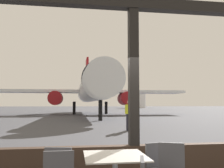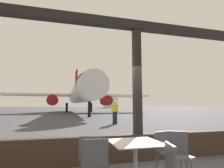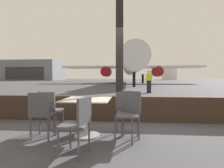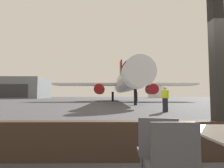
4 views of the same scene
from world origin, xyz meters
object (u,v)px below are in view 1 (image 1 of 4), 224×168
at_px(cafe_chair_window_right, 159,165).
at_px(ground_crew_worker, 129,115).
at_px(fuel_storage_tank, 136,100).
at_px(airplane, 92,89).
at_px(cafe_chair_window_left, 171,168).

bearing_deg(cafe_chair_window_right, ground_crew_worker, 80.30).
relative_size(ground_crew_worker, fuel_storage_tank, 0.23).
height_order(cafe_chair_window_right, airplane, airplane).
bearing_deg(airplane, cafe_chair_window_right, -91.72).
relative_size(airplane, fuel_storage_tank, 4.19).
relative_size(cafe_chair_window_left, airplane, 0.03).
xyz_separation_m(cafe_chair_window_right, fuel_storage_tank, (21.47, 87.56, 2.47)).
distance_m(cafe_chair_window_right, fuel_storage_tank, 90.19).
height_order(cafe_chair_window_right, fuel_storage_tank, fuel_storage_tank).
bearing_deg(airplane, cafe_chair_window_left, -91.59).
xyz_separation_m(airplane, ground_crew_worker, (0.79, -20.72, -2.70)).
distance_m(cafe_chair_window_left, ground_crew_worker, 10.52).
distance_m(cafe_chair_window_left, fuel_storage_tank, 90.54).
height_order(ground_crew_worker, fuel_storage_tank, fuel_storage_tank).
distance_m(cafe_chair_window_right, ground_crew_worker, 10.16).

